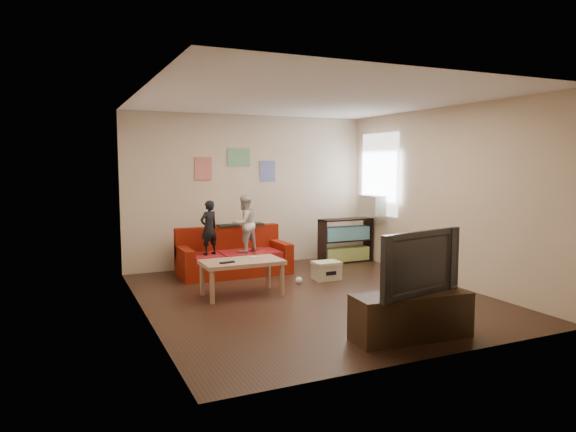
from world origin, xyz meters
name	(u,v)px	position (x,y,z in m)	size (l,w,h in m)	color
room_shell	(312,200)	(0.00, 0.00, 1.35)	(4.52, 5.02, 2.72)	#341F16
sofa	(233,258)	(-0.53, 1.86, 0.27)	(1.82, 0.84, 0.80)	maroon
child_a	(209,228)	(-0.99, 1.69, 0.82)	(0.32, 0.21, 0.87)	black
child_b	(244,224)	(-0.39, 1.69, 0.86)	(0.46, 0.36, 0.95)	silver
coffee_table	(242,265)	(-0.87, 0.45, 0.43)	(1.11, 0.61, 0.50)	tan
remote	(227,262)	(-1.12, 0.33, 0.51)	(0.21, 0.05, 0.02)	black
game_controller	(254,258)	(-0.67, 0.50, 0.52)	(0.13, 0.04, 0.03)	silver
bookshelf	(345,243)	(1.70, 1.95, 0.36)	(1.02, 0.31, 0.82)	black
window	(379,174)	(2.22, 1.65, 1.64)	(0.04, 1.08, 1.48)	white
ac_unit	(373,205)	(2.10, 1.65, 1.08)	(0.28, 0.55, 0.35)	#B7B2A3
artwork_left	(203,169)	(-0.85, 2.48, 1.75)	(0.30, 0.01, 0.40)	#D87266
artwork_center	(239,157)	(-0.20, 2.48, 1.95)	(0.42, 0.01, 0.32)	#72B27F
artwork_right	(268,171)	(0.35, 2.48, 1.70)	(0.30, 0.01, 0.38)	#727FCC
file_box	(326,270)	(0.68, 0.82, 0.15)	(0.42, 0.32, 0.29)	beige
tv_stand	(411,316)	(0.19, -1.96, 0.24)	(1.29, 0.43, 0.48)	#362415
television	(413,262)	(0.19, -1.96, 0.82)	(1.18, 0.16, 0.68)	black
tissue	(299,280)	(0.16, 0.75, 0.05)	(0.10, 0.10, 0.10)	white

